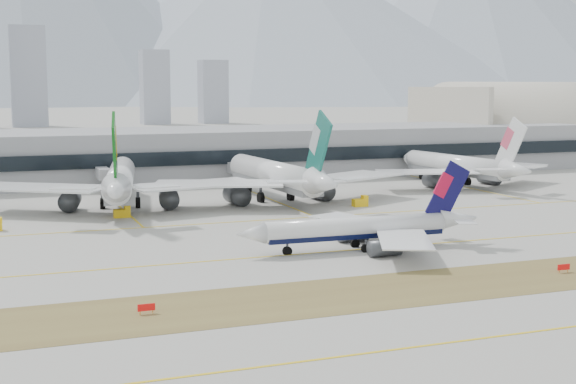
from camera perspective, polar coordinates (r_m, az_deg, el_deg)
name	(u,v)px	position (r m, az deg, el deg)	size (l,w,h in m)	color
ground	(315,247)	(142.81, 1.92, -3.90)	(3000.00, 3000.00, 0.00)	gray
apron_markings	(494,333)	(96.72, 14.42, -9.72)	(360.00, 122.22, 0.06)	brown
taxiing_airliner	(365,228)	(140.39, 5.46, -2.60)	(45.56, 39.62, 15.32)	white
widebody_eva	(120,182)	(189.50, -11.88, 0.70)	(65.29, 64.72, 23.67)	white
widebody_cathay	(278,177)	(196.75, -0.75, 1.10)	(65.95, 64.56, 23.53)	white
widebody_china_air	(460,167)	(233.61, 12.16, 1.76)	(57.73, 56.83, 20.70)	white
terminal	(173,154)	(250.81, -8.17, 2.70)	(280.00, 43.10, 15.00)	gray
hangar	(542,157)	(337.63, 17.60, 2.40)	(91.00, 60.00, 60.00)	beige
hold_sign_left	(146,308)	(102.61, -10.04, -8.09)	(2.20, 0.15, 1.35)	red
hold_sign_right	(564,267)	(129.88, 19.02, -5.08)	(2.20, 0.15, 1.35)	red
gse_c	(361,202)	(190.76, 5.19, -0.71)	(3.55, 2.00, 2.60)	yellow
gse_b	(123,213)	(177.79, -11.69, -1.44)	(3.55, 2.00, 2.60)	yellow
mountain_ridge	(32,0)	(1543.52, -17.72, 12.90)	(2830.00, 1120.00, 470.00)	#9EA8B7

